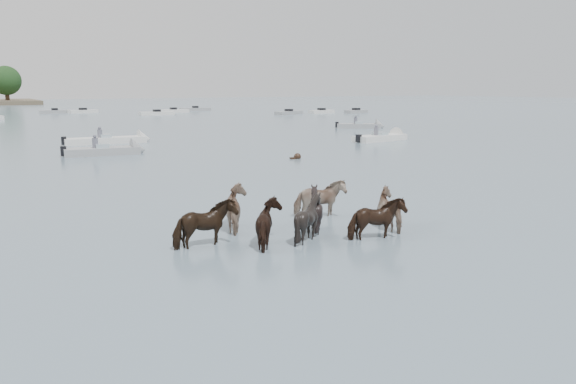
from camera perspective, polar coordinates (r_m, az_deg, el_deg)
ground at (r=15.85m, az=1.81°, el=-5.13°), size 400.00×400.00×0.00m
pony_herd at (r=16.63m, az=1.38°, el=-2.38°), size 7.49×4.43×1.49m
swimming_pony at (r=34.13m, az=0.90°, el=3.57°), size 0.72×0.44×0.44m
motorboat_b at (r=38.11m, az=-17.27°, el=4.03°), size 5.31×2.10×1.92m
motorboat_c at (r=45.71m, az=-17.04°, el=5.06°), size 6.68×1.92×1.92m
motorboat_d at (r=46.66m, az=9.94°, el=5.48°), size 5.69×2.46×1.92m
motorboat_e at (r=60.28m, az=7.89°, el=6.67°), size 5.09×4.05×1.92m
distant_flotilla at (r=88.49m, az=-25.56°, el=7.00°), size 103.48×26.71×0.93m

